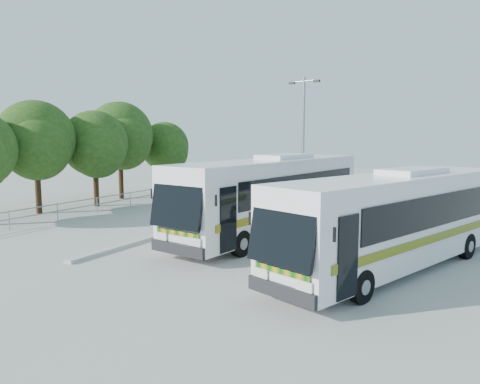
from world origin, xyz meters
The scene contains 10 objects.
ground centered at (0.00, 0.00, 0.00)m, with size 100.00×100.00×0.00m, color #A8A8A3.
kerb_divider centered at (-2.30, 2.00, 0.07)m, with size 0.40×16.00×0.15m, color #B2B2AD.
railing centered at (-10.00, 4.00, 0.74)m, with size 0.06×22.00×1.00m.
tree_far_b centered at (-13.02, 1.20, 4.57)m, with size 5.33×5.03×6.96m.
tree_far_c centered at (-12.12, 5.10, 4.26)m, with size 4.97×4.69×6.49m.
tree_far_d centered at (-13.31, 8.80, 4.82)m, with size 5.62×5.30×7.33m.
tree_far_e centered at (-12.63, 13.30, 3.89)m, with size 4.54×4.28×5.92m.
coach_main centered at (2.26, 2.43, 2.01)m, with size 4.46×13.48×3.67m.
coach_adjacent centered at (8.64, -0.70, 1.88)m, with size 6.29×12.46×3.42m.
lamppost centered at (2.17, 6.66, 4.40)m, with size 1.94×0.57×7.97m.
Camera 1 is at (11.71, -17.89, 4.85)m, focal length 35.00 mm.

